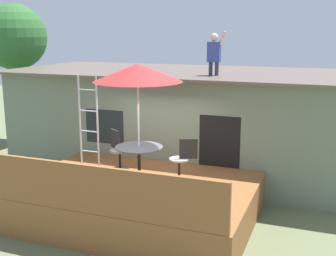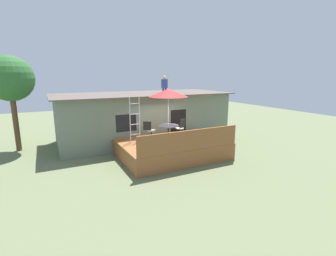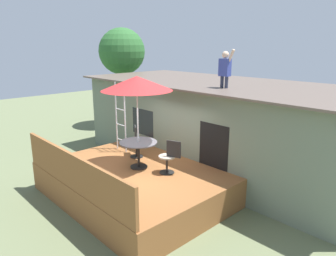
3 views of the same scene
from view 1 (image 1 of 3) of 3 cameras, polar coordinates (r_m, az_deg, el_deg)
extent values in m
plane|color=#66704C|center=(9.89, -3.63, -11.28)|extent=(40.00, 40.00, 0.00)
cube|color=slate|center=(12.67, 3.02, 0.82)|extent=(10.00, 4.00, 2.84)
cube|color=#66564C|center=(12.46, 3.09, 7.37)|extent=(10.50, 4.50, 0.06)
cube|color=black|center=(11.53, -8.29, 0.19)|extent=(1.10, 0.03, 0.90)
cube|color=black|center=(10.54, 6.73, -3.74)|extent=(1.00, 0.03, 2.00)
cube|color=brown|center=(9.73, -3.66, -9.13)|extent=(4.97, 3.90, 0.80)
cube|color=brown|center=(7.86, -9.54, -8.04)|extent=(4.87, 0.08, 0.90)
cylinder|color=black|center=(9.69, -3.77, -6.62)|extent=(0.48, 0.48, 0.03)
cylinder|color=black|center=(9.58, -3.80, -4.62)|extent=(0.07, 0.07, 0.71)
cylinder|color=#4C4C51|center=(9.48, -3.84, -2.54)|extent=(1.04, 1.04, 0.03)
cylinder|color=silver|center=(9.36, -3.88, 0.24)|extent=(0.04, 0.04, 2.40)
cone|color=red|center=(9.19, -3.98, 7.27)|extent=(1.90, 1.90, 0.38)
cylinder|color=silver|center=(10.67, -11.48, 0.99)|extent=(0.04, 0.04, 2.20)
cylinder|color=silver|center=(10.42, -9.25, 0.81)|extent=(0.04, 0.04, 2.20)
cylinder|color=silver|center=(10.72, -10.22, -3.03)|extent=(0.48, 0.03, 0.03)
cylinder|color=silver|center=(10.60, -10.33, -0.42)|extent=(0.48, 0.03, 0.03)
cylinder|color=silver|center=(10.50, -10.43, 2.24)|extent=(0.48, 0.03, 0.03)
cylinder|color=silver|center=(10.42, -10.54, 4.94)|extent=(0.48, 0.03, 0.03)
cylinder|color=#33384C|center=(11.18, 5.61, 7.77)|extent=(0.10, 0.10, 0.34)
cylinder|color=#33384C|center=(11.14, 6.41, 7.73)|extent=(0.10, 0.10, 0.34)
cube|color=#384799|center=(11.13, 6.06, 9.90)|extent=(0.32, 0.20, 0.50)
sphere|color=beige|center=(11.12, 6.11, 11.75)|extent=(0.20, 0.20, 0.20)
cylinder|color=beige|center=(11.08, 7.02, 11.42)|extent=(0.26, 0.08, 0.44)
cylinder|color=black|center=(10.39, -6.30, -5.35)|extent=(0.40, 0.40, 0.02)
cylinder|color=black|center=(10.33, -6.33, -4.19)|extent=(0.06, 0.06, 0.44)
cylinder|color=#A59E8C|center=(10.27, -6.36, -2.96)|extent=(0.44, 0.44, 0.04)
cube|color=black|center=(10.37, -6.94, -1.44)|extent=(0.36, 0.25, 0.44)
cylinder|color=black|center=(9.66, 1.46, -6.69)|extent=(0.40, 0.40, 0.02)
cylinder|color=black|center=(9.59, 1.47, -5.45)|extent=(0.06, 0.06, 0.44)
cylinder|color=#A59E8C|center=(9.52, 1.48, -4.13)|extent=(0.44, 0.44, 0.04)
cube|color=black|center=(9.46, 2.70, -2.74)|extent=(0.39, 0.17, 0.44)
cylinder|color=brown|center=(16.72, -19.05, 3.88)|extent=(0.27, 0.27, 3.35)
sphere|color=#2D662D|center=(16.56, -19.58, 11.20)|extent=(2.31, 2.31, 2.31)
camera|label=2|loc=(9.46, -82.90, 1.52)|focal=26.12mm
camera|label=3|loc=(4.23, 61.41, 7.85)|focal=33.57mm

